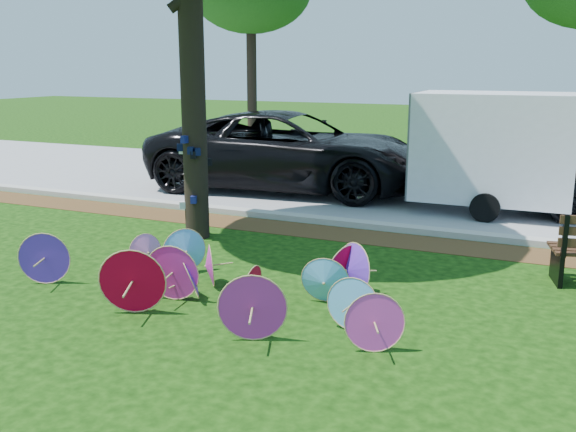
% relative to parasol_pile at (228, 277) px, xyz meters
% --- Properties ---
extents(ground, '(90.00, 90.00, 0.00)m').
position_rel_parasol_pile_xyz_m(ground, '(-0.29, -0.48, -0.37)').
color(ground, black).
rests_on(ground, ground).
extents(mulch_strip, '(90.00, 1.00, 0.01)m').
position_rel_parasol_pile_xyz_m(mulch_strip, '(-0.29, 4.02, -0.37)').
color(mulch_strip, '#472D16').
rests_on(mulch_strip, ground).
extents(curb, '(90.00, 0.30, 0.12)m').
position_rel_parasol_pile_xyz_m(curb, '(-0.29, 4.72, -0.31)').
color(curb, '#B7B5AD').
rests_on(curb, ground).
extents(street, '(90.00, 8.00, 0.01)m').
position_rel_parasol_pile_xyz_m(street, '(-0.29, 8.87, -0.37)').
color(street, gray).
rests_on(street, ground).
extents(parasol_pile, '(5.76, 2.40, 0.89)m').
position_rel_parasol_pile_xyz_m(parasol_pile, '(0.00, 0.00, 0.00)').
color(parasol_pile, '#57B1F0').
rests_on(parasol_pile, ground).
extents(black_van, '(7.41, 3.92, 1.98)m').
position_rel_parasol_pile_xyz_m(black_van, '(-2.50, 7.74, 0.62)').
color(black_van, black).
rests_on(black_van, ground).
extents(cargo_trailer, '(3.26, 2.11, 2.85)m').
position_rel_parasol_pile_xyz_m(cargo_trailer, '(2.52, 7.16, 1.06)').
color(cargo_trailer, white).
rests_on(cargo_trailer, ground).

